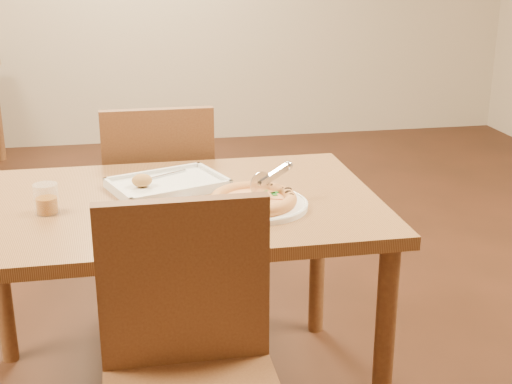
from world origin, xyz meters
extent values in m
cube|color=olive|center=(0.00, 0.00, 0.70)|extent=(1.30, 0.85, 0.04)
cylinder|color=brown|center=(-0.59, 0.36, 0.34)|extent=(0.06, 0.06, 0.68)
cylinder|color=brown|center=(0.59, -0.36, 0.34)|extent=(0.06, 0.06, 0.68)
cylinder|color=brown|center=(0.59, 0.36, 0.34)|extent=(0.06, 0.06, 0.68)
cube|color=brown|center=(0.00, -0.51, 0.68)|extent=(0.42, 0.04, 0.45)
cube|color=brown|center=(0.00, 0.70, 0.45)|extent=(0.42, 0.42, 0.04)
cube|color=brown|center=(0.00, 0.51, 0.68)|extent=(0.42, 0.04, 0.45)
cylinder|color=white|center=(0.25, -0.12, 0.73)|extent=(0.36, 0.36, 0.02)
cylinder|color=#E3924D|center=(0.24, -0.12, 0.74)|extent=(0.25, 0.25, 0.01)
cylinder|color=#E3BF7B|center=(0.24, -0.12, 0.75)|extent=(0.21, 0.21, 0.01)
torus|color=#E3924D|center=(0.24, -0.12, 0.75)|extent=(0.26, 0.26, 0.04)
cylinder|color=silver|center=(0.27, -0.11, 0.79)|extent=(0.07, 0.03, 0.08)
cube|color=silver|center=(0.32, -0.08, 0.81)|extent=(0.11, 0.06, 0.06)
cube|color=silver|center=(0.01, 0.12, 0.73)|extent=(0.41, 0.35, 0.02)
cube|color=silver|center=(0.01, 0.12, 0.74)|extent=(0.15, 0.10, 0.00)
ellipsoid|color=#BC8343|center=(-0.08, 0.09, 0.76)|extent=(0.07, 0.05, 0.04)
cylinder|color=#85460A|center=(-0.36, -0.05, 0.75)|extent=(0.06, 0.06, 0.05)
cylinder|color=white|center=(-0.36, -0.05, 0.76)|extent=(0.07, 0.07, 0.09)
cube|color=white|center=(0.13, -0.19, 0.72)|extent=(0.32, 0.41, 0.00)
camera|label=1|loc=(-0.12, -2.09, 1.46)|focal=50.00mm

